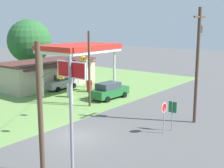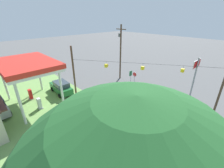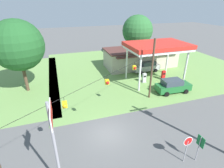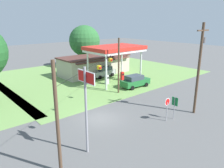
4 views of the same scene
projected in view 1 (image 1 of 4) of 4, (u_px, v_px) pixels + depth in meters
name	position (u px, v px, depth m)	size (l,w,h in m)	color
ground_plane	(75.00, 137.00, 23.86)	(160.00, 160.00, 0.00)	#565656
grass_verge_station_corner	(53.00, 85.00, 43.61)	(36.00, 28.00, 0.04)	#6B934C
gas_station_canopy	(79.00, 49.00, 36.74)	(8.95, 6.08, 6.07)	silver
gas_station_store	(48.00, 73.00, 42.56)	(13.68, 6.40, 3.59)	#B2A893
fuel_pump_near	(70.00, 91.00, 36.33)	(0.71, 0.56, 1.53)	gray
fuel_pump_far	(89.00, 87.00, 39.01)	(0.71, 0.56, 1.53)	gray
car_at_pumps_front	(110.00, 90.00, 35.52)	(4.89, 2.32, 1.93)	#1E602D
car_at_pumps_rear	(61.00, 82.00, 40.78)	(4.91, 2.24, 1.94)	#9E9EA3
stop_sign_roadside	(164.00, 111.00, 24.27)	(0.80, 0.08, 2.50)	#99999E
stop_sign_overhead	(71.00, 94.00, 16.94)	(0.22, 2.08, 6.87)	gray
route_sign	(172.00, 110.00, 24.96)	(0.10, 0.70, 2.40)	gray
utility_pole_main	(198.00, 60.00, 26.32)	(2.20, 0.44, 9.85)	#4C3828
signal_span_gantry	(74.00, 83.00, 23.04)	(14.80, 10.24, 7.79)	#4C3828
tree_behind_station	(29.00, 41.00, 47.36)	(6.62, 6.62, 9.12)	#4C3828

